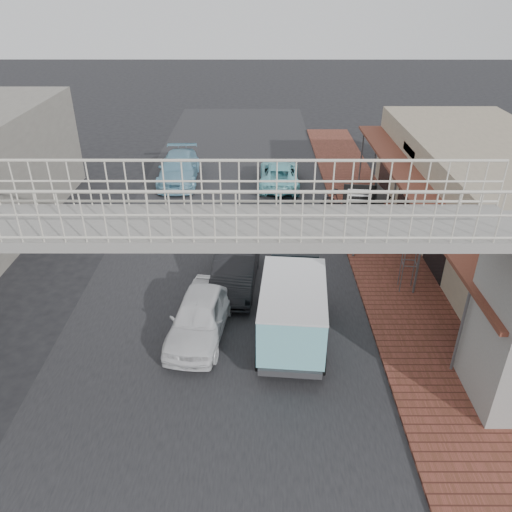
{
  "coord_description": "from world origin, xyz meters",
  "views": [
    {
      "loc": [
        1.29,
        -13.98,
        9.97
      ],
      "look_at": [
        1.26,
        0.62,
        1.8
      ],
      "focal_mm": 35.0,
      "sensor_mm": 36.0,
      "label": 1
    }
  ],
  "objects_px": {
    "white_hatchback": "(200,316)",
    "dark_sedan": "(235,268)",
    "motorcycle_far": "(341,200)",
    "arrow_sign": "(380,198)",
    "angkot_far": "(179,168)",
    "street_clock": "(414,236)",
    "angkot_curb": "(279,174)",
    "angkot_van": "(293,304)",
    "motorcycle_near": "(360,233)"
  },
  "relations": [
    {
      "from": "angkot_far",
      "to": "angkot_curb",
      "type": "bearing_deg",
      "value": -8.61
    },
    {
      "from": "white_hatchback",
      "to": "dark_sedan",
      "type": "bearing_deg",
      "value": 78.55
    },
    {
      "from": "angkot_van",
      "to": "angkot_curb",
      "type": "bearing_deg",
      "value": 94.5
    },
    {
      "from": "angkot_curb",
      "to": "motorcycle_near",
      "type": "distance_m",
      "value": 7.7
    },
    {
      "from": "angkot_far",
      "to": "street_clock",
      "type": "distance_m",
      "value": 14.92
    },
    {
      "from": "white_hatchback",
      "to": "dark_sedan",
      "type": "relative_size",
      "value": 0.95
    },
    {
      "from": "angkot_curb",
      "to": "angkot_far",
      "type": "distance_m",
      "value": 5.58
    },
    {
      "from": "angkot_van",
      "to": "street_clock",
      "type": "distance_m",
      "value": 5.2
    },
    {
      "from": "angkot_curb",
      "to": "street_clock",
      "type": "bearing_deg",
      "value": 113.53
    },
    {
      "from": "angkot_far",
      "to": "angkot_van",
      "type": "distance_m",
      "value": 15.04
    },
    {
      "from": "white_hatchback",
      "to": "motorcycle_far",
      "type": "xyz_separation_m",
      "value": [
        5.8,
        9.36,
        -0.02
      ]
    },
    {
      "from": "motorcycle_near",
      "to": "arrow_sign",
      "type": "distance_m",
      "value": 2.44
    },
    {
      "from": "angkot_far",
      "to": "street_clock",
      "type": "bearing_deg",
      "value": -51.21
    },
    {
      "from": "street_clock",
      "to": "arrow_sign",
      "type": "relative_size",
      "value": 0.82
    },
    {
      "from": "white_hatchback",
      "to": "street_clock",
      "type": "height_order",
      "value": "street_clock"
    },
    {
      "from": "street_clock",
      "to": "dark_sedan",
      "type": "bearing_deg",
      "value": -176.9
    },
    {
      "from": "motorcycle_far",
      "to": "arrow_sign",
      "type": "xyz_separation_m",
      "value": [
        0.67,
        -4.53,
        1.99
      ]
    },
    {
      "from": "motorcycle_near",
      "to": "street_clock",
      "type": "bearing_deg",
      "value": -177.44
    },
    {
      "from": "motorcycle_near",
      "to": "white_hatchback",
      "type": "bearing_deg",
      "value": 120.88
    },
    {
      "from": "arrow_sign",
      "to": "angkot_van",
      "type": "bearing_deg",
      "value": -118.82
    },
    {
      "from": "angkot_far",
      "to": "street_clock",
      "type": "height_order",
      "value": "street_clock"
    },
    {
      "from": "white_hatchback",
      "to": "angkot_curb",
      "type": "bearing_deg",
      "value": 84.59
    },
    {
      "from": "angkot_curb",
      "to": "motorcycle_far",
      "type": "distance_m",
      "value": 4.65
    },
    {
      "from": "motorcycle_near",
      "to": "street_clock",
      "type": "distance_m",
      "value": 4.07
    },
    {
      "from": "motorcycle_far",
      "to": "street_clock",
      "type": "height_order",
      "value": "street_clock"
    },
    {
      "from": "angkot_curb",
      "to": "angkot_far",
      "type": "relative_size",
      "value": 0.89
    },
    {
      "from": "dark_sedan",
      "to": "motorcycle_near",
      "type": "xyz_separation_m",
      "value": [
        5.13,
        3.11,
        -0.14
      ]
    },
    {
      "from": "angkot_curb",
      "to": "angkot_far",
      "type": "bearing_deg",
      "value": -4.48
    },
    {
      "from": "angkot_van",
      "to": "motorcycle_near",
      "type": "relative_size",
      "value": 2.55
    },
    {
      "from": "angkot_van",
      "to": "street_clock",
      "type": "bearing_deg",
      "value": 38.15
    },
    {
      "from": "white_hatchback",
      "to": "street_clock",
      "type": "distance_m",
      "value": 7.75
    },
    {
      "from": "angkot_van",
      "to": "motorcycle_far",
      "type": "bearing_deg",
      "value": 78.23
    },
    {
      "from": "dark_sedan",
      "to": "angkot_van",
      "type": "relative_size",
      "value": 0.95
    },
    {
      "from": "angkot_far",
      "to": "arrow_sign",
      "type": "xyz_separation_m",
      "value": [
        9.01,
        -8.87,
        1.92
      ]
    },
    {
      "from": "motorcycle_near",
      "to": "street_clock",
      "type": "height_order",
      "value": "street_clock"
    },
    {
      "from": "angkot_curb",
      "to": "motorcycle_far",
      "type": "height_order",
      "value": "angkot_curb"
    },
    {
      "from": "white_hatchback",
      "to": "angkot_curb",
      "type": "relative_size",
      "value": 0.9
    },
    {
      "from": "white_hatchback",
      "to": "motorcycle_far",
      "type": "bearing_deg",
      "value": 65.74
    },
    {
      "from": "angkot_van",
      "to": "motorcycle_far",
      "type": "relative_size",
      "value": 2.36
    },
    {
      "from": "motorcycle_near",
      "to": "arrow_sign",
      "type": "bearing_deg",
      "value": -178.16
    },
    {
      "from": "white_hatchback",
      "to": "dark_sedan",
      "type": "height_order",
      "value": "dark_sedan"
    },
    {
      "from": "angkot_van",
      "to": "angkot_far",
      "type": "bearing_deg",
      "value": 116.16
    },
    {
      "from": "motorcycle_far",
      "to": "dark_sedan",
      "type": "bearing_deg",
      "value": 148.33
    },
    {
      "from": "motorcycle_far",
      "to": "arrow_sign",
      "type": "relative_size",
      "value": 0.6
    },
    {
      "from": "angkot_van",
      "to": "motorcycle_near",
      "type": "distance_m",
      "value": 7.18
    },
    {
      "from": "white_hatchback",
      "to": "angkot_van",
      "type": "height_order",
      "value": "angkot_van"
    },
    {
      "from": "motorcycle_near",
      "to": "dark_sedan",
      "type": "bearing_deg",
      "value": 107.53
    },
    {
      "from": "angkot_far",
      "to": "street_clock",
      "type": "xyz_separation_m",
      "value": [
        9.71,
        -11.22,
        1.51
      ]
    },
    {
      "from": "motorcycle_near",
      "to": "street_clock",
      "type": "relative_size",
      "value": 0.68
    },
    {
      "from": "arrow_sign",
      "to": "dark_sedan",
      "type": "bearing_deg",
      "value": -154.76
    }
  ]
}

